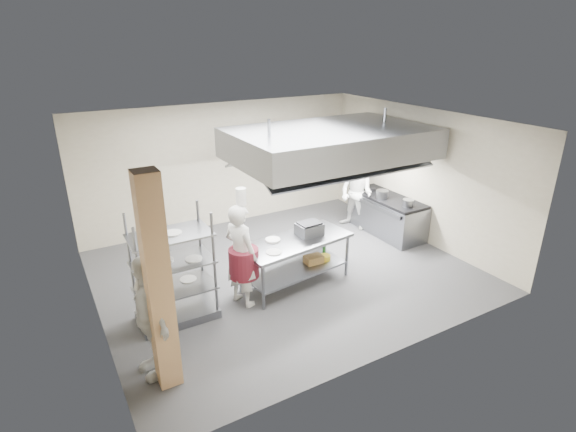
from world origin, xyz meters
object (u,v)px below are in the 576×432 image
stockpot (382,194)px  chef_line (356,194)px  pass_rack (173,268)px  cooking_range (386,216)px  chef_plating (150,316)px  chef_head (241,255)px  island (295,262)px  griddle (309,229)px

stockpot → chef_line: bearing=116.0°
pass_rack → cooking_range: bearing=10.4°
pass_rack → chef_plating: (-0.65, -1.11, -0.04)m
cooking_range → chef_plating: 6.46m
cooking_range → chef_line: size_ratio=1.13×
chef_head → chef_plating: bearing=99.1°
island → chef_plating: 3.19m
chef_line → chef_plating: (-5.60, -2.70, 0.02)m
chef_plating → chef_head: bearing=113.1°
griddle → chef_line: bearing=30.3°
pass_rack → chef_head: 1.15m
island → stockpot: stockpot is taller
island → stockpot: (2.94, 0.99, 0.54)m
chef_plating → griddle: (3.29, 1.19, 0.11)m
pass_rack → cooking_range: size_ratio=0.95×
chef_line → chef_head: bearing=-82.3°
island → chef_head: (-1.16, -0.11, 0.48)m
chef_line → stockpot: 0.67m
chef_line → stockpot: bearing=9.8°
cooking_range → chef_plating: (-6.08, -2.12, 0.49)m
pass_rack → chef_plating: size_ratio=1.04×
island → chef_line: (2.65, 1.58, 0.43)m
chef_plating → cooking_range: bearing=102.9°
chef_head → chef_line: chef_head is taller
pass_rack → chef_line: pass_rack is taller
chef_plating → island: bearing=104.5°
island → pass_rack: 2.35m
chef_line → stockpot: chef_line is taller
island → chef_head: bearing=177.6°
cooking_range → stockpot: stockpot is taller
island → chef_line: size_ratio=1.21×
stockpot → chef_head: bearing=-165.0°
pass_rack → chef_plating: bearing=-120.5°
pass_rack → stockpot: size_ratio=6.77×
island → chef_plating: chef_plating is taller
chef_head → cooking_range: bearing=-95.8°
chef_head → griddle: 1.51m
pass_rack → stockpot: pass_rack is taller
pass_rack → cooking_range: pass_rack is taller
chef_head → stockpot: 4.24m
griddle → stockpot: 2.75m
island → cooking_range: 3.29m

